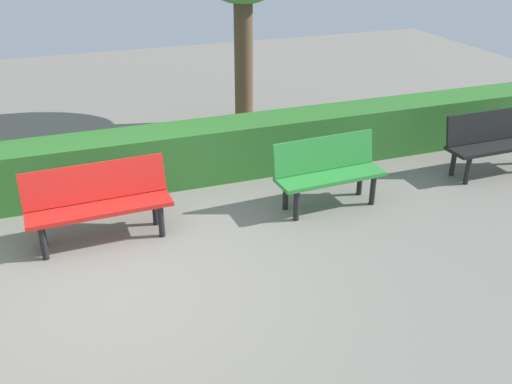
% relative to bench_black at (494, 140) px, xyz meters
% --- Properties ---
extents(ground_plane, '(21.07, 21.07, 0.00)m').
position_rel_bench_black_xyz_m(ground_plane, '(5.36, 0.95, -0.48)').
color(ground_plane, gray).
extents(bench_black, '(1.47, 0.48, 0.86)m').
position_rel_bench_black_xyz_m(bench_black, '(0.00, 0.00, 0.00)').
color(bench_black, black).
rests_on(bench_black, ground_plane).
extents(bench_green, '(1.39, 0.52, 0.86)m').
position_rel_bench_black_xyz_m(bench_green, '(2.63, 0.12, -0.00)').
color(bench_green, '#2D8C38').
rests_on(bench_green, ground_plane).
extents(bench_red, '(1.58, 0.53, 0.86)m').
position_rel_bench_black_xyz_m(bench_red, '(5.38, -0.00, 0.00)').
color(bench_red, red).
rests_on(bench_red, ground_plane).
extents(hedge_row, '(17.07, 0.65, 0.75)m').
position_rel_bench_black_xyz_m(hedge_row, '(4.13, -1.19, -0.10)').
color(hedge_row, '#2D6B28').
rests_on(hedge_row, ground_plane).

